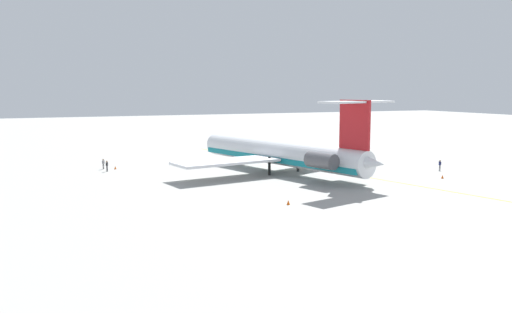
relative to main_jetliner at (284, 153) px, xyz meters
The scene contains 10 objects.
ground 11.10m from the main_jetliner, 51.17° to the right, with size 374.97×374.97×0.00m, color #9E9E99.
main_jetliner is the anchor object (origin of this frame).
ground_crew_near_nose 30.21m from the main_jetliner, 58.30° to the left, with size 0.28×0.43×1.73m.
ground_crew_near_tail 26.10m from the main_jetliner, 106.05° to the right, with size 0.40×0.27×1.70m.
ground_crew_portside 28.60m from the main_jetliner, 63.10° to the left, with size 0.28×0.39×1.78m.
ground_crew_starboard 26.13m from the main_jetliner, 38.07° to the right, with size 0.28×0.43×1.75m.
safety_cone_nose 23.27m from the main_jetliner, 155.09° to the left, with size 0.40×0.40×0.55m, color #EA590F.
safety_cone_wingtip 28.31m from the main_jetliner, 57.81° to the left, with size 0.40×0.40×0.55m, color #EA590F.
safety_cone_tail 24.08m from the main_jetliner, 125.26° to the right, with size 0.40×0.40×0.55m, color #EA590F.
taxiway_centreline 8.32m from the main_jetliner, 81.81° to the right, with size 77.60×0.36×0.01m, color gold.
Camera 1 is at (-81.13, 45.02, 13.16)m, focal length 37.27 mm.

